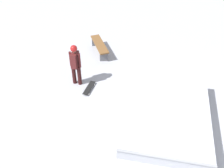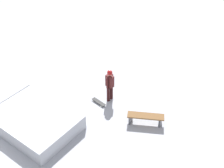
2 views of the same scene
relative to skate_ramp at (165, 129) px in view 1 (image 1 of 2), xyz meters
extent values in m
plane|color=#A8AAB2|center=(0.08, 0.15, -0.32)|extent=(60.00, 60.00, 0.00)
cube|color=#B0B3BB|center=(-0.46, 0.12, 0.03)|extent=(4.15, 3.45, 0.70)
cylinder|color=gray|center=(1.28, -0.34, 0.38)|extent=(0.76, 2.53, 0.08)
cylinder|color=black|center=(-2.80, -2.92, 0.09)|extent=(0.15, 0.15, 0.82)
cylinder|color=black|center=(-2.72, -2.72, 0.09)|extent=(0.15, 0.15, 0.82)
cube|color=#4C1919|center=(-2.76, -2.82, 0.80)|extent=(0.43, 0.34, 0.60)
cylinder|color=#4C1919|center=(-2.82, -2.99, 0.80)|extent=(0.09, 0.09, 0.60)
cylinder|color=#4C1919|center=(-2.70, -2.66, 0.80)|extent=(0.09, 0.09, 0.60)
sphere|color=tan|center=(-2.76, -2.82, 1.25)|extent=(0.22, 0.22, 0.22)
sphere|color=#A51919|center=(-2.76, -2.82, 1.28)|extent=(0.25, 0.25, 0.25)
cube|color=black|center=(-2.36, -2.37, -0.23)|extent=(0.82, 0.49, 0.02)
cylinder|color=silver|center=(-2.67, -2.37, -0.29)|extent=(0.06, 0.05, 0.06)
cylinder|color=silver|center=(-2.58, -2.16, -0.29)|extent=(0.06, 0.05, 0.06)
cylinder|color=silver|center=(-2.15, -2.58, -0.29)|extent=(0.06, 0.05, 0.06)
cylinder|color=silver|center=(-2.06, -2.37, -0.29)|extent=(0.06, 0.05, 0.06)
cube|color=brown|center=(-4.84, -1.88, 0.13)|extent=(1.65, 0.79, 0.06)
cube|color=#4C4C51|center=(-5.47, -2.05, -0.11)|extent=(0.08, 0.36, 0.42)
cube|color=#4C4C51|center=(-4.21, -1.72, -0.11)|extent=(0.08, 0.36, 0.42)
camera|label=1|loc=(5.08, -2.00, 6.28)|focal=41.77mm
camera|label=2|loc=(-7.03, 7.51, 9.10)|focal=47.94mm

